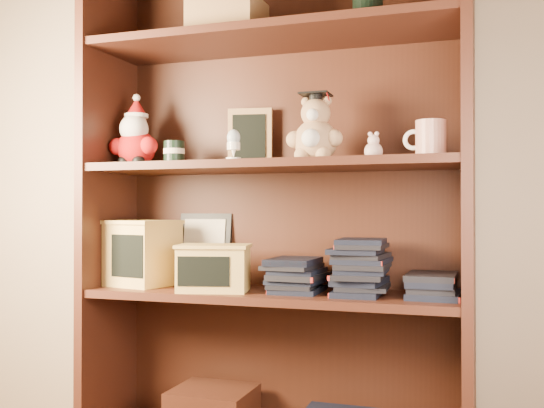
{
  "coord_description": "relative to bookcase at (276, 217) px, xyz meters",
  "views": [
    {
      "loc": [
        0.7,
        -0.57,
        0.8
      ],
      "look_at": [
        0.06,
        1.3,
        0.82
      ],
      "focal_mm": 42.0,
      "sensor_mm": 36.0,
      "label": 1
    }
  ],
  "objects": [
    {
      "name": "shelf_upper",
      "position": [
        0.0,
        -0.05,
        0.16
      ],
      "size": [
        1.14,
        0.33,
        0.02
      ],
      "color": "#3D1C11",
      "rests_on": "ground"
    },
    {
      "name": "pink_figurine",
      "position": [
        0.32,
        -0.05,
        0.2
      ],
      "size": [
        0.05,
        0.05,
        0.09
      ],
      "color": "beige",
      "rests_on": "shelf_upper"
    },
    {
      "name": "treats_box",
      "position": [
        -0.45,
        -0.05,
        -0.12
      ],
      "size": [
        0.24,
        0.24,
        0.22
      ],
      "color": "#DAB359",
      "rests_on": "shelf_lower"
    },
    {
      "name": "book_stack_mid",
      "position": [
        0.28,
        -0.05,
        -0.14
      ],
      "size": [
        0.14,
        0.2,
        0.18
      ],
      "color": "black",
      "rests_on": "shelf_lower"
    },
    {
      "name": "santa_plush",
      "position": [
        -0.48,
        -0.06,
        0.26
      ],
      "size": [
        0.18,
        0.13,
        0.25
      ],
      "color": "#A50F0F",
      "rests_on": "shelf_upper"
    },
    {
      "name": "book_stack_left",
      "position": [
        0.08,
        -0.05,
        -0.17
      ],
      "size": [
        0.14,
        0.2,
        0.11
      ],
      "color": "black",
      "rests_on": "shelf_lower"
    },
    {
      "name": "egg_cup",
      "position": [
        -0.1,
        -0.13,
        0.22
      ],
      "size": [
        0.05,
        0.05,
        0.1
      ],
      "color": "white",
      "rests_on": "shelf_upper"
    },
    {
      "name": "teachers_tin",
      "position": [
        -0.34,
        -0.05,
        0.21
      ],
      "size": [
        0.07,
        0.07,
        0.08
      ],
      "color": "black",
      "rests_on": "shelf_upper"
    },
    {
      "name": "grad_teddy_bear",
      "position": [
        0.14,
        -0.06,
        0.25
      ],
      "size": [
        0.17,
        0.15,
        0.21
      ],
      "color": "tan",
      "rests_on": "shelf_upper"
    },
    {
      "name": "shelf_lower",
      "position": [
        0.0,
        -0.05,
        -0.24
      ],
      "size": [
        1.14,
        0.33,
        0.02
      ],
      "color": "#3D1C11",
      "rests_on": "ground"
    },
    {
      "name": "chalkboard_plaque",
      "position": [
        -0.11,
        0.06,
        0.26
      ],
      "size": [
        0.15,
        0.09,
        0.19
      ],
      "color": "#9E7547",
      "rests_on": "shelf_upper"
    },
    {
      "name": "bookcase",
      "position": [
        0.0,
        0.0,
        0.0
      ],
      "size": [
        1.2,
        0.35,
        1.6
      ],
      "color": "#3D1C11",
      "rests_on": "ground"
    },
    {
      "name": "book_stack_right",
      "position": [
        0.49,
        -0.05,
        -0.2
      ],
      "size": [
        0.14,
        0.2,
        0.06
      ],
      "color": "black",
      "rests_on": "shelf_lower"
    },
    {
      "name": "pencils_box",
      "position": [
        -0.17,
        -0.12,
        -0.16
      ],
      "size": [
        0.25,
        0.2,
        0.14
      ],
      "color": "#DAB359",
      "rests_on": "shelf_lower"
    },
    {
      "name": "certificate_frame",
      "position": [
        -0.29,
        0.09,
        -0.11
      ],
      "size": [
        0.19,
        0.05,
        0.24
      ],
      "color": "black",
      "rests_on": "shelf_lower"
    },
    {
      "name": "teacher_mug",
      "position": [
        0.48,
        -0.05,
        0.23
      ],
      "size": [
        0.12,
        0.09,
        0.11
      ],
      "color": "silver",
      "rests_on": "shelf_upper"
    }
  ]
}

